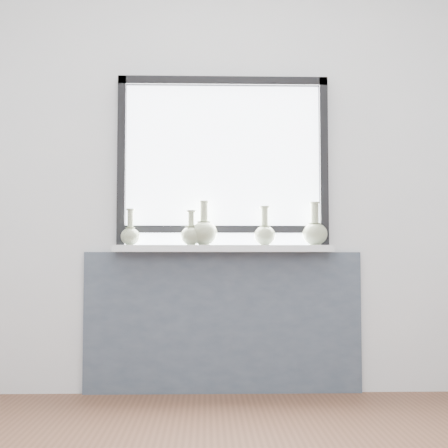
{
  "coord_description": "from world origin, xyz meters",
  "views": [
    {
      "loc": [
        -0.1,
        -2.06,
        0.8
      ],
      "look_at": [
        0.0,
        1.55,
        1.02
      ],
      "focal_mm": 50.0,
      "sensor_mm": 36.0,
      "label": 1
    }
  ],
  "objects_px": {
    "vase_a": "(130,234)",
    "vase_b": "(191,234)",
    "vase_d": "(265,233)",
    "windowsill": "(223,249)",
    "vase_c": "(204,231)",
    "vase_e": "(315,232)"
  },
  "relations": [
    {
      "from": "vase_d",
      "to": "vase_c",
      "type": "bearing_deg",
      "value": -176.81
    },
    {
      "from": "vase_c",
      "to": "vase_e",
      "type": "bearing_deg",
      "value": 1.58
    },
    {
      "from": "vase_a",
      "to": "vase_c",
      "type": "xyz_separation_m",
      "value": [
        0.44,
        0.01,
        0.02
      ]
    },
    {
      "from": "vase_b",
      "to": "windowsill",
      "type": "bearing_deg",
      "value": 7.4
    },
    {
      "from": "windowsill",
      "to": "vase_c",
      "type": "distance_m",
      "value": 0.16
    },
    {
      "from": "vase_b",
      "to": "vase_e",
      "type": "xyz_separation_m",
      "value": [
        0.76,
        0.03,
        0.02
      ]
    },
    {
      "from": "windowsill",
      "to": "vase_d",
      "type": "relative_size",
      "value": 5.5
    },
    {
      "from": "vase_b",
      "to": "vase_d",
      "type": "bearing_deg",
      "value": 4.47
    },
    {
      "from": "windowsill",
      "to": "vase_a",
      "type": "bearing_deg",
      "value": -178.01
    },
    {
      "from": "vase_a",
      "to": "vase_d",
      "type": "bearing_deg",
      "value": 2.05
    },
    {
      "from": "vase_d",
      "to": "vase_b",
      "type": "bearing_deg",
      "value": -175.53
    },
    {
      "from": "windowsill",
      "to": "vase_e",
      "type": "bearing_deg",
      "value": 0.79
    },
    {
      "from": "vase_c",
      "to": "vase_e",
      "type": "distance_m",
      "value": 0.68
    },
    {
      "from": "vase_a",
      "to": "vase_b",
      "type": "xyz_separation_m",
      "value": [
        0.36,
        -0.01,
        0.0
      ]
    },
    {
      "from": "vase_b",
      "to": "vase_d",
      "type": "distance_m",
      "value": 0.45
    },
    {
      "from": "vase_d",
      "to": "windowsill",
      "type": "bearing_deg",
      "value": -177.81
    },
    {
      "from": "windowsill",
      "to": "vase_a",
      "type": "relative_size",
      "value": 6.01
    },
    {
      "from": "windowsill",
      "to": "vase_d",
      "type": "xyz_separation_m",
      "value": [
        0.25,
        0.01,
        0.1
      ]
    },
    {
      "from": "vase_a",
      "to": "vase_e",
      "type": "xyz_separation_m",
      "value": [
        1.12,
        0.03,
        0.02
      ]
    },
    {
      "from": "vase_d",
      "to": "vase_a",
      "type": "bearing_deg",
      "value": -177.95
    },
    {
      "from": "vase_d",
      "to": "vase_e",
      "type": "distance_m",
      "value": 0.31
    },
    {
      "from": "windowsill",
      "to": "vase_b",
      "type": "distance_m",
      "value": 0.22
    }
  ]
}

